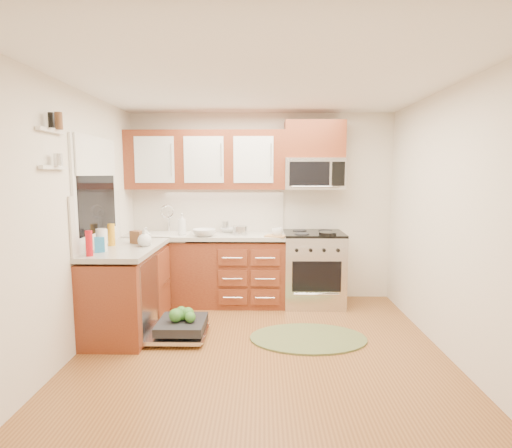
{
  "coord_description": "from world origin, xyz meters",
  "views": [
    {
      "loc": [
        0.02,
        -3.67,
        1.69
      ],
      "look_at": [
        -0.06,
        0.85,
        1.13
      ],
      "focal_mm": 28.0,
      "sensor_mm": 36.0,
      "label": 1
    }
  ],
  "objects_px": {
    "upper_cabinets": "(206,160)",
    "sink": "(165,244)",
    "dishwasher": "(178,329)",
    "range": "(313,268)",
    "microwave": "(314,174)",
    "skillet": "(328,234)",
    "cutting_board": "(276,236)",
    "stock_pot": "(240,230)",
    "paper_towel_roll": "(102,240)",
    "bowl_a": "(229,230)",
    "rug": "(308,338)",
    "bowl_b": "(204,233)",
    "cup": "(277,232)"
  },
  "relations": [
    {
      "from": "stock_pot",
      "to": "paper_towel_roll",
      "type": "relative_size",
      "value": 0.82
    },
    {
      "from": "dishwasher",
      "to": "stock_pot",
      "type": "bearing_deg",
      "value": 61.33
    },
    {
      "from": "rug",
      "to": "dishwasher",
      "type": "bearing_deg",
      "value": 179.42
    },
    {
      "from": "upper_cabinets",
      "to": "dishwasher",
      "type": "distance_m",
      "value": 2.19
    },
    {
      "from": "paper_towel_roll",
      "to": "microwave",
      "type": "bearing_deg",
      "value": 29.56
    },
    {
      "from": "upper_cabinets",
      "to": "sink",
      "type": "height_order",
      "value": "upper_cabinets"
    },
    {
      "from": "range",
      "to": "rug",
      "type": "relative_size",
      "value": 0.78
    },
    {
      "from": "upper_cabinets",
      "to": "bowl_a",
      "type": "xyz_separation_m",
      "value": [
        0.3,
        0.03,
        -0.92
      ]
    },
    {
      "from": "microwave",
      "to": "cup",
      "type": "height_order",
      "value": "microwave"
    },
    {
      "from": "dishwasher",
      "to": "cutting_board",
      "type": "relative_size",
      "value": 2.78
    },
    {
      "from": "dishwasher",
      "to": "stock_pot",
      "type": "height_order",
      "value": "stock_pot"
    },
    {
      "from": "upper_cabinets",
      "to": "rug",
      "type": "xyz_separation_m",
      "value": [
        1.22,
        -1.29,
        -1.86
      ]
    },
    {
      "from": "microwave",
      "to": "stock_pot",
      "type": "height_order",
      "value": "microwave"
    },
    {
      "from": "upper_cabinets",
      "to": "bowl_b",
      "type": "xyz_separation_m",
      "value": [
        0.01,
        -0.32,
        -0.91
      ]
    },
    {
      "from": "skillet",
      "to": "rug",
      "type": "bearing_deg",
      "value": -109.86
    },
    {
      "from": "bowl_b",
      "to": "cup",
      "type": "xyz_separation_m",
      "value": [
        0.91,
        0.0,
        0.01
      ]
    },
    {
      "from": "stock_pot",
      "to": "paper_towel_roll",
      "type": "xyz_separation_m",
      "value": [
        -1.33,
        -1.12,
        0.06
      ]
    },
    {
      "from": "microwave",
      "to": "skillet",
      "type": "height_order",
      "value": "microwave"
    },
    {
      "from": "dishwasher",
      "to": "skillet",
      "type": "bearing_deg",
      "value": 27.73
    },
    {
      "from": "cup",
      "to": "sink",
      "type": "bearing_deg",
      "value": 173.31
    },
    {
      "from": "dishwasher",
      "to": "range",
      "type": "bearing_deg",
      "value": 36.27
    },
    {
      "from": "range",
      "to": "paper_towel_roll",
      "type": "height_order",
      "value": "paper_towel_roll"
    },
    {
      "from": "upper_cabinets",
      "to": "skillet",
      "type": "bearing_deg",
      "value": -14.4
    },
    {
      "from": "microwave",
      "to": "bowl_b",
      "type": "relative_size",
      "value": 2.67
    },
    {
      "from": "dishwasher",
      "to": "cup",
      "type": "bearing_deg",
      "value": 41.87
    },
    {
      "from": "dishwasher",
      "to": "stock_pot",
      "type": "relative_size",
      "value": 3.73
    },
    {
      "from": "range",
      "to": "cutting_board",
      "type": "xyz_separation_m",
      "value": [
        -0.5,
        -0.21,
        0.46
      ]
    },
    {
      "from": "microwave",
      "to": "skillet",
      "type": "distance_m",
      "value": 0.83
    },
    {
      "from": "range",
      "to": "bowl_a",
      "type": "distance_m",
      "value": 1.22
    },
    {
      "from": "cutting_board",
      "to": "paper_towel_roll",
      "type": "distance_m",
      "value": 2.03
    },
    {
      "from": "bowl_a",
      "to": "stock_pot",
      "type": "bearing_deg",
      "value": -55.36
    },
    {
      "from": "skillet",
      "to": "bowl_b",
      "type": "height_order",
      "value": "bowl_b"
    },
    {
      "from": "cup",
      "to": "rug",
      "type": "bearing_deg",
      "value": -73.2
    },
    {
      "from": "rug",
      "to": "bowl_a",
      "type": "xyz_separation_m",
      "value": [
        -0.92,
        1.31,
        0.94
      ]
    },
    {
      "from": "rug",
      "to": "bowl_b",
      "type": "bearing_deg",
      "value": 141.34
    },
    {
      "from": "upper_cabinets",
      "to": "range",
      "type": "bearing_deg",
      "value": -5.89
    },
    {
      "from": "skillet",
      "to": "cutting_board",
      "type": "relative_size",
      "value": 0.85
    },
    {
      "from": "stock_pot",
      "to": "paper_towel_roll",
      "type": "height_order",
      "value": "paper_towel_roll"
    },
    {
      "from": "range",
      "to": "dishwasher",
      "type": "xyz_separation_m",
      "value": [
        -1.54,
        -1.13,
        -0.38
      ]
    },
    {
      "from": "bowl_a",
      "to": "rug",
      "type": "bearing_deg",
      "value": -55.04
    },
    {
      "from": "skillet",
      "to": "cutting_board",
      "type": "bearing_deg",
      "value": 176.39
    },
    {
      "from": "cup",
      "to": "paper_towel_roll",
      "type": "bearing_deg",
      "value": -151.11
    },
    {
      "from": "bowl_a",
      "to": "cup",
      "type": "relative_size",
      "value": 1.71
    },
    {
      "from": "cutting_board",
      "to": "upper_cabinets",
      "type": "bearing_deg",
      "value": 158.58
    },
    {
      "from": "sink",
      "to": "bowl_b",
      "type": "xyz_separation_m",
      "value": [
        0.54,
        -0.17,
        0.17
      ]
    },
    {
      "from": "upper_cabinets",
      "to": "cutting_board",
      "type": "xyz_separation_m",
      "value": [
        0.91,
        -0.35,
        -0.94
      ]
    },
    {
      "from": "dishwasher",
      "to": "rug",
      "type": "relative_size",
      "value": 0.58
    },
    {
      "from": "dishwasher",
      "to": "cutting_board",
      "type": "distance_m",
      "value": 1.62
    },
    {
      "from": "microwave",
      "to": "stock_pot",
      "type": "relative_size",
      "value": 4.05
    },
    {
      "from": "paper_towel_roll",
      "to": "cup",
      "type": "bearing_deg",
      "value": 28.89
    }
  ]
}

